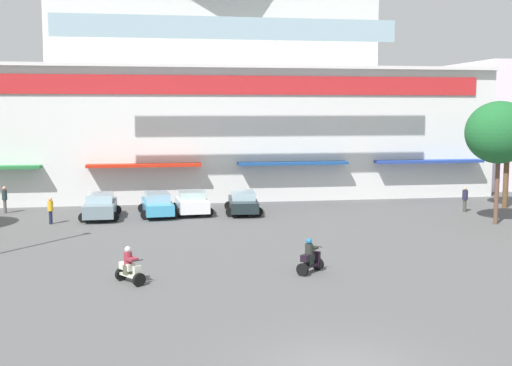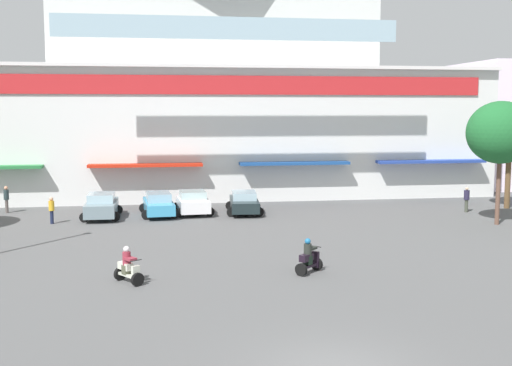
{
  "view_description": "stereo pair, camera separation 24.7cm",
  "coord_description": "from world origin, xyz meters",
  "px_view_note": "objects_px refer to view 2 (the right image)",
  "views": [
    {
      "loc": [
        -4.71,
        -15.24,
        6.75
      ],
      "look_at": [
        0.42,
        16.54,
        2.98
      ],
      "focal_mm": 44.83,
      "sensor_mm": 36.0,
      "label": 1
    },
    {
      "loc": [
        -4.46,
        -15.28,
        6.75
      ],
      "look_at": [
        0.42,
        16.54,
        2.98
      ],
      "focal_mm": 44.83,
      "sensor_mm": 36.0,
      "label": 2
    }
  ],
  "objects_px": {
    "parked_car_0": "(102,206)",
    "scooter_rider_6": "(309,259)",
    "pedestrian_2": "(6,197)",
    "plaza_tree_3": "(510,136)",
    "pedestrian_0": "(52,208)",
    "parked_car_2": "(193,202)",
    "pedestrian_1": "(467,198)",
    "parked_car_3": "(244,202)",
    "plaza_tree_1": "(501,133)",
    "parked_car_1": "(158,204)",
    "scooter_rider_1": "(128,268)"
  },
  "relations": [
    {
      "from": "parked_car_0",
      "to": "scooter_rider_6",
      "type": "height_order",
      "value": "parked_car_0"
    },
    {
      "from": "parked_car_0",
      "to": "pedestrian_2",
      "type": "height_order",
      "value": "pedestrian_2"
    },
    {
      "from": "parked_car_0",
      "to": "plaza_tree_3",
      "type": "bearing_deg",
      "value": -0.13
    },
    {
      "from": "plaza_tree_3",
      "to": "parked_car_0",
      "type": "relative_size",
      "value": 1.55
    },
    {
      "from": "pedestrian_0",
      "to": "pedestrian_2",
      "type": "xyz_separation_m",
      "value": [
        -3.53,
        4.52,
        0.1
      ]
    },
    {
      "from": "parked_car_2",
      "to": "pedestrian_1",
      "type": "xyz_separation_m",
      "value": [
        17.76,
        -1.95,
        0.17
      ]
    },
    {
      "from": "parked_car_3",
      "to": "parked_car_2",
      "type": "bearing_deg",
      "value": 175.72
    },
    {
      "from": "plaza_tree_3",
      "to": "scooter_rider_6",
      "type": "bearing_deg",
      "value": -139.52
    },
    {
      "from": "parked_car_0",
      "to": "parked_car_3",
      "type": "bearing_deg",
      "value": 3.3
    },
    {
      "from": "parked_car_3",
      "to": "pedestrian_1",
      "type": "xyz_separation_m",
      "value": [
        14.46,
        -1.71,
        0.21
      ]
    },
    {
      "from": "plaza_tree_1",
      "to": "parked_car_1",
      "type": "bearing_deg",
      "value": 162.49
    },
    {
      "from": "plaza_tree_1",
      "to": "parked_car_3",
      "type": "relative_size",
      "value": 1.63
    },
    {
      "from": "plaza_tree_1",
      "to": "pedestrian_2",
      "type": "bearing_deg",
      "value": 163.49
    },
    {
      "from": "parked_car_0",
      "to": "parked_car_3",
      "type": "height_order",
      "value": "parked_car_0"
    },
    {
      "from": "parked_car_1",
      "to": "scooter_rider_1",
      "type": "relative_size",
      "value": 3.14
    },
    {
      "from": "parked_car_1",
      "to": "plaza_tree_3",
      "type": "bearing_deg",
      "value": -1.36
    },
    {
      "from": "parked_car_1",
      "to": "pedestrian_0",
      "type": "bearing_deg",
      "value": -162.14
    },
    {
      "from": "parked_car_1",
      "to": "parked_car_3",
      "type": "relative_size",
      "value": 1.03
    },
    {
      "from": "pedestrian_2",
      "to": "parked_car_0",
      "type": "bearing_deg",
      "value": -25.63
    },
    {
      "from": "plaza_tree_3",
      "to": "pedestrian_0",
      "type": "height_order",
      "value": "plaza_tree_3"
    },
    {
      "from": "plaza_tree_1",
      "to": "parked_car_1",
      "type": "distance_m",
      "value": 21.03
    },
    {
      "from": "scooter_rider_6",
      "to": "plaza_tree_3",
      "type": "bearing_deg",
      "value": 40.48
    },
    {
      "from": "plaza_tree_3",
      "to": "parked_car_0",
      "type": "height_order",
      "value": "plaza_tree_3"
    },
    {
      "from": "scooter_rider_6",
      "to": "parked_car_0",
      "type": "bearing_deg",
      "value": 122.75
    },
    {
      "from": "parked_car_1",
      "to": "pedestrian_2",
      "type": "distance_m",
      "value": 10.07
    },
    {
      "from": "parked_car_2",
      "to": "scooter_rider_6",
      "type": "distance_m",
      "value": 16.12
    },
    {
      "from": "plaza_tree_1",
      "to": "plaza_tree_3",
      "type": "bearing_deg",
      "value": 55.4
    },
    {
      "from": "pedestrian_0",
      "to": "pedestrian_2",
      "type": "relative_size",
      "value": 0.91
    },
    {
      "from": "parked_car_0",
      "to": "parked_car_1",
      "type": "relative_size",
      "value": 0.93
    },
    {
      "from": "parked_car_3",
      "to": "parked_car_1",
      "type": "bearing_deg",
      "value": -179.76
    },
    {
      "from": "parked_car_1",
      "to": "pedestrian_0",
      "type": "height_order",
      "value": "pedestrian_0"
    },
    {
      "from": "plaza_tree_1",
      "to": "scooter_rider_1",
      "type": "xyz_separation_m",
      "value": [
        -20.75,
        -9.58,
        -4.77
      ]
    },
    {
      "from": "parked_car_3",
      "to": "scooter_rider_6",
      "type": "relative_size",
      "value": 2.98
    },
    {
      "from": "parked_car_0",
      "to": "parked_car_3",
      "type": "distance_m",
      "value": 8.96
    },
    {
      "from": "scooter_rider_1",
      "to": "pedestrian_0",
      "type": "relative_size",
      "value": 0.91
    },
    {
      "from": "parked_car_1",
      "to": "parked_car_2",
      "type": "relative_size",
      "value": 1.16
    },
    {
      "from": "pedestrian_1",
      "to": "parked_car_3",
      "type": "bearing_deg",
      "value": 173.27
    },
    {
      "from": "plaza_tree_3",
      "to": "parked_car_2",
      "type": "distance_m",
      "value": 21.68
    },
    {
      "from": "parked_car_2",
      "to": "parked_car_3",
      "type": "distance_m",
      "value": 3.31
    },
    {
      "from": "parked_car_2",
      "to": "plaza_tree_3",
      "type": "bearing_deg",
      "value": -2.22
    },
    {
      "from": "parked_car_2",
      "to": "scooter_rider_6",
      "type": "relative_size",
      "value": 2.66
    },
    {
      "from": "plaza_tree_1",
      "to": "pedestrian_1",
      "type": "bearing_deg",
      "value": 85.37
    },
    {
      "from": "plaza_tree_1",
      "to": "scooter_rider_6",
      "type": "bearing_deg",
      "value": -145.7
    },
    {
      "from": "scooter_rider_1",
      "to": "plaza_tree_1",
      "type": "bearing_deg",
      "value": 24.77
    },
    {
      "from": "scooter_rider_1",
      "to": "pedestrian_0",
      "type": "xyz_separation_m",
      "value": [
        -5.02,
        13.75,
        0.32
      ]
    },
    {
      "from": "parked_car_2",
      "to": "pedestrian_2",
      "type": "height_order",
      "value": "pedestrian_2"
    },
    {
      "from": "parked_car_0",
      "to": "parked_car_2",
      "type": "distance_m",
      "value": 5.7
    },
    {
      "from": "scooter_rider_1",
      "to": "pedestrian_1",
      "type": "distance_m",
      "value": 25.37
    },
    {
      "from": "scooter_rider_6",
      "to": "pedestrian_1",
      "type": "height_order",
      "value": "pedestrian_1"
    },
    {
      "from": "parked_car_1",
      "to": "scooter_rider_1",
      "type": "height_order",
      "value": "parked_car_1"
    }
  ]
}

